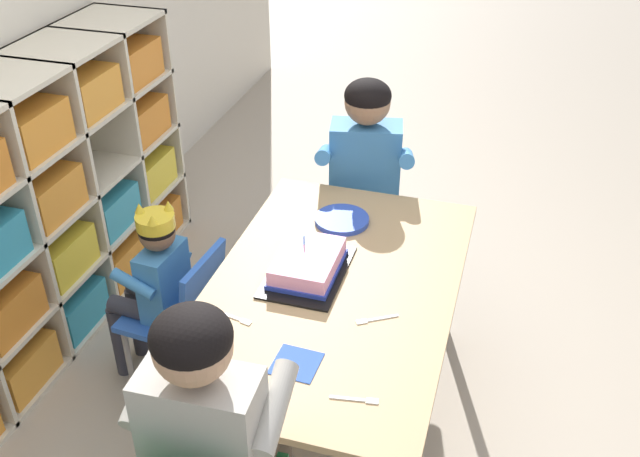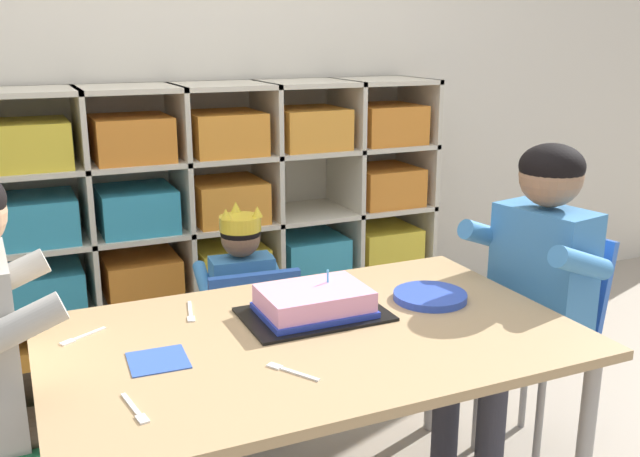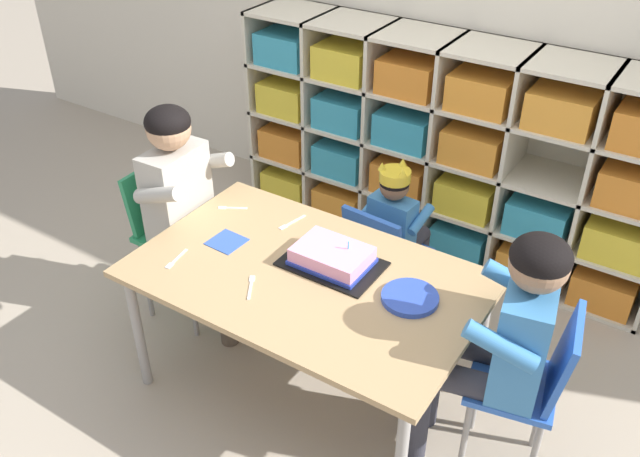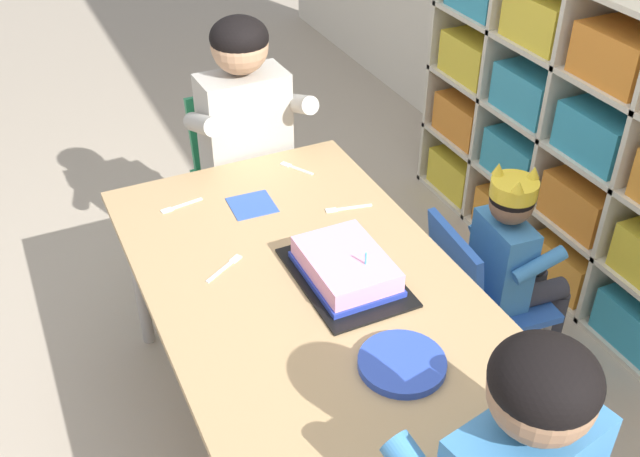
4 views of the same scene
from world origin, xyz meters
name	(u,v)px [view 2 (image 2 of 4)]	position (x,y,z in m)	size (l,w,h in m)	color
classroom_back_wall	(163,4)	(0.00, 1.55, 1.47)	(6.96, 0.10, 2.94)	beige
storage_cubby_shelf	(179,234)	(-0.04, 1.30, 0.54)	(2.27, 0.38, 1.16)	beige
activity_table	(312,352)	(0.00, 0.00, 0.56)	(1.33, 0.82, 0.62)	tan
classroom_chair_blue	(248,337)	(0.02, 0.59, 0.36)	(0.35, 0.37, 0.62)	blue
child_with_crown	(240,289)	(0.03, 0.70, 0.49)	(0.31, 0.31, 0.80)	#3D7FBC
adult_helper_seated	(9,342)	(-0.70, 0.12, 0.67)	(0.44, 0.41, 1.08)	#B2ADA3
classroom_chair_guest_side	(549,326)	(0.87, 0.10, 0.44)	(0.37, 0.36, 0.74)	blue
guest_at_table_side	(530,275)	(0.76, 0.07, 0.64)	(0.46, 0.44, 1.04)	#3D7FBC
birthday_cake_on_tray	(314,304)	(0.05, 0.10, 0.65)	(0.38, 0.26, 0.11)	black
paper_plate_stack	(430,296)	(0.40, 0.08, 0.63)	(0.21, 0.21, 0.02)	blue
paper_napkin_square	(158,360)	(-0.39, 0.00, 0.62)	(0.13, 0.13, 0.00)	#3356B7
fork_near_cake_tray	(290,371)	(-0.13, -0.18, 0.62)	(0.09, 0.13, 0.00)	white
fork_beside_plate_stack	(136,410)	(-0.48, -0.21, 0.62)	(0.04, 0.14, 0.00)	white
fork_scattered_mid_table	(80,337)	(-0.54, 0.21, 0.62)	(0.12, 0.08, 0.00)	white
fork_by_napkin	(191,313)	(-0.25, 0.25, 0.62)	(0.04, 0.15, 0.00)	white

